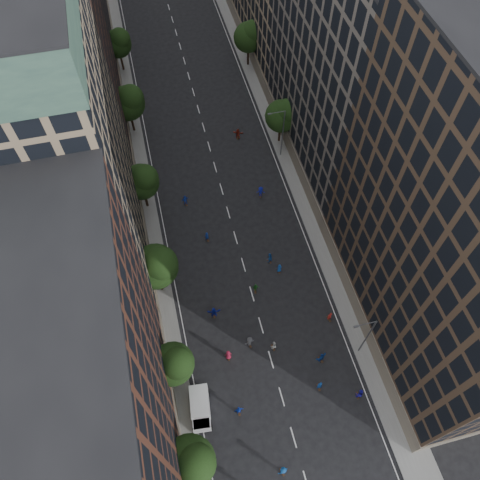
{
  "coord_description": "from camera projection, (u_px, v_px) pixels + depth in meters",
  "views": [
    {
      "loc": [
        -8.01,
        -3.38,
        54.85
      ],
      "look_at": [
        0.19,
        29.72,
        2.0
      ],
      "focal_mm": 35.0,
      "sensor_mm": 36.0,
      "label": 1
    }
  ],
  "objects": [
    {
      "name": "ground",
      "position": [
        222.0,
        192.0,
        69.97
      ],
      "size": [
        240.0,
        240.0,
        0.0
      ],
      "primitive_type": "plane",
      "color": "black",
      "rests_on": "ground"
    },
    {
      "name": "sidewalk_left",
      "position": [
        136.0,
        169.0,
        72.28
      ],
      "size": [
        4.0,
        105.0,
        0.15
      ],
      "primitive_type": "cube",
      "color": "slate",
      "rests_on": "ground"
    },
    {
      "name": "sidewalk_right",
      "position": [
        284.0,
        142.0,
        75.42
      ],
      "size": [
        4.0,
        105.0,
        0.15
      ],
      "primitive_type": "cube",
      "color": "slate",
      "rests_on": "ground"
    },
    {
      "name": "bldg_left_a",
      "position": [
        74.0,
        382.0,
        39.62
      ],
      "size": [
        14.0,
        22.0,
        30.0
      ],
      "primitive_type": "cube",
      "color": "#4E2A1E",
      "rests_on": "ground"
    },
    {
      "name": "bldg_left_b",
      "position": [
        56.0,
        161.0,
        50.57
      ],
      "size": [
        14.0,
        26.0,
        34.0
      ],
      "primitive_type": "cube",
      "color": "#8F7A5D",
      "rests_on": "ground"
    },
    {
      "name": "bldg_left_c",
      "position": [
        58.0,
        56.0,
        65.2
      ],
      "size": [
        14.0,
        20.0,
        28.0
      ],
      "primitive_type": "cube",
      "color": "#4E2A1E",
      "rests_on": "ground"
    },
    {
      "name": "bldg_right_a",
      "position": [
        470.0,
        235.0,
        44.16
      ],
      "size": [
        14.0,
        30.0,
        36.0
      ],
      "primitive_type": "cube",
      "color": "#453325",
      "rests_on": "ground"
    },
    {
      "name": "bldg_right_b",
      "position": [
        354.0,
        61.0,
        60.68
      ],
      "size": [
        14.0,
        28.0,
        33.0
      ],
      "primitive_type": "cube",
      "color": "#5D554D",
      "rests_on": "ground"
    },
    {
      "name": "tree_left_0",
      "position": [
        191.0,
        463.0,
        44.5
      ],
      "size": [
        5.2,
        5.2,
        8.83
      ],
      "color": "black",
      "rests_on": "ground"
    },
    {
      "name": "tree_left_1",
      "position": [
        174.0,
        364.0,
        50.11
      ],
      "size": [
        4.8,
        4.8,
        8.21
      ],
      "color": "black",
      "rests_on": "ground"
    },
    {
      "name": "tree_left_2",
      "position": [
        157.0,
        266.0,
        55.74
      ],
      "size": [
        5.6,
        5.6,
        9.45
      ],
      "color": "black",
      "rests_on": "ground"
    },
    {
      "name": "tree_left_3",
      "position": [
        142.0,
        181.0,
        63.56
      ],
      "size": [
        5.0,
        5.0,
        8.58
      ],
      "color": "black",
      "rests_on": "ground"
    },
    {
      "name": "tree_left_4",
      "position": [
        128.0,
        102.0,
        71.74
      ],
      "size": [
        5.4,
        5.4,
        9.08
      ],
      "color": "black",
      "rests_on": "ground"
    },
    {
      "name": "tree_left_5",
      "position": [
        118.0,
        42.0,
        80.52
      ],
      "size": [
        4.8,
        4.8,
        8.33
      ],
      "color": "black",
      "rests_on": "ground"
    },
    {
      "name": "tree_right_a",
      "position": [
        283.0,
        115.0,
        70.85
      ],
      "size": [
        5.0,
        5.0,
        8.39
      ],
      "color": "black",
      "rests_on": "ground"
    },
    {
      "name": "tree_right_b",
      "position": [
        250.0,
        36.0,
        81.1
      ],
      "size": [
        5.2,
        5.2,
        8.83
      ],
      "color": "black",
      "rests_on": "ground"
    },
    {
      "name": "streetlamp_near",
      "position": [
        366.0,
        335.0,
        52.24
      ],
      "size": [
        2.64,
        0.22,
        9.06
      ],
      "color": "#595B60",
      "rests_on": "ground"
    },
    {
      "name": "streetlamp_far",
      "position": [
        282.0,
        131.0,
        69.61
      ],
      "size": [
        2.64,
        0.22,
        9.06
      ],
      "color": "#595B60",
      "rests_on": "ground"
    },
    {
      "name": "cargo_van",
      "position": [
        200.0,
        407.0,
        51.74
      ],
      "size": [
        2.67,
        4.88,
        2.49
      ],
      "rotation": [
        0.0,
        0.0,
        -0.11
      ],
      "color": "silver",
      "rests_on": "ground"
    },
    {
      "name": "skater_1",
      "position": [
        320.0,
        385.0,
        53.49
      ],
      "size": [
        0.65,
        0.44,
        1.75
      ],
      "primitive_type": "imported",
      "rotation": [
        0.0,
        0.0,
        3.17
      ],
      "color": "navy",
      "rests_on": "ground"
    },
    {
      "name": "skater_2",
      "position": [
        359.0,
        393.0,
        52.92
      ],
      "size": [
        1.03,
        0.86,
        1.91
      ],
      "primitive_type": "imported",
      "rotation": [
        0.0,
        0.0,
        2.98
      ],
      "color": "#1D16B4",
      "rests_on": "ground"
    },
    {
      "name": "skater_3",
      "position": [
        283.0,
        471.0,
        48.69
      ],
      "size": [
        1.24,
        0.87,
        1.75
      ],
      "primitive_type": "imported",
      "rotation": [
        0.0,
        0.0,
        3.35
      ],
      "color": "#124792",
      "rests_on": "ground"
    },
    {
      "name": "skater_4",
      "position": [
        239.0,
        410.0,
        51.94
      ],
      "size": [
        1.11,
        0.51,
        1.86
      ],
      "primitive_type": "imported",
      "rotation": [
        0.0,
        0.0,
        3.19
      ],
      "color": "#1432A5",
      "rests_on": "ground"
    },
    {
      "name": "skater_5",
      "position": [
        321.0,
        358.0,
        55.32
      ],
      "size": [
        1.59,
        0.97,
        1.63
      ],
      "primitive_type": "imported",
      "rotation": [
        0.0,
        0.0,
        3.49
      ],
      "color": "navy",
      "rests_on": "ground"
    },
    {
      "name": "skater_6",
      "position": [
        228.0,
        355.0,
        55.4
      ],
      "size": [
        0.9,
        0.59,
        1.81
      ],
      "primitive_type": "imported",
      "rotation": [
        0.0,
        0.0,
        3.12
      ],
      "color": "maroon",
      "rests_on": "ground"
    },
    {
      "name": "skater_7",
      "position": [
        330.0,
        316.0,
        58.15
      ],
      "size": [
        0.67,
        0.51,
        1.65
      ],
      "primitive_type": "imported",
      "rotation": [
        0.0,
        0.0,
        3.36
      ],
      "color": "#A31F1B",
      "rests_on": "ground"
    },
    {
      "name": "skater_8",
      "position": [
        273.0,
        345.0,
        56.12
      ],
      "size": [
        0.9,
        0.76,
        1.65
      ],
      "primitive_type": "imported",
      "rotation": [
        0.0,
        0.0,
        3.32
      ],
      "color": "silver",
      "rests_on": "ground"
    },
    {
      "name": "skater_9",
      "position": [
        250.0,
        342.0,
        56.24
      ],
      "size": [
        1.32,
        0.91,
        1.87
      ],
      "primitive_type": "imported",
      "rotation": [
        0.0,
        0.0,
        3.33
      ],
      "color": "#424347",
      "rests_on": "ground"
    },
    {
      "name": "skater_10",
      "position": [
        256.0,
        288.0,
        60.33
      ],
      "size": [
        1.02,
        0.62,
        1.62
      ],
      "primitive_type": "imported",
      "rotation": [
        0.0,
        0.0,
        2.89
      ],
      "color": "#1F6921",
      "rests_on": "ground"
    },
    {
      "name": "skater_11",
      "position": [
        214.0,
        312.0,
        58.34
      ],
      "size": [
        1.76,
        0.72,
        1.85
      ],
      "primitive_type": "imported",
      "rotation": [
        0.0,
        0.0,
        3.04
      ],
      "color": "#1422A6",
      "rests_on": "ground"
    },
    {
      "name": "skater_12",
      "position": [
        279.0,
        268.0,
        61.97
      ],
      "size": [
        0.76,
        0.52,
        1.49
      ],
      "primitive_type": "imported",
      "rotation": [
        0.0,
        0.0,
        3.07
      ],
      "color": "#1448A3",
      "rests_on": "ground"
    },
    {
      "name": "skater_13",
      "position": [
        207.0,
        237.0,
        64.59
      ],
      "size": [
        0.72,
        0.62,
        1.68
      ],
      "primitive_type": "imported",
      "rotation": [
        0.0,
        0.0,
        3.56
      ],
      "color": "navy",
      "rests_on": "ground"
    },
    {
      "name": "skater_14",
      "position": [
        269.0,
        258.0,
        62.66
      ],
      "size": [
        1.06,
        0.96,
        1.78
      ],
      "primitive_type": "imported",
      "rotation": [
        0.0,
        0.0,
        3.54
      ],
      "color": "#13459B",
      "rests_on": "ground"
    },
    {
      "name": "skater_15",
      "position": [
        261.0,
        192.0,
        68.76
      ],
      "size": [
        1.33,
        0.99,
        1.85
      ],
      "primitive_type": "imported",
      "rotation": [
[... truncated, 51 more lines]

